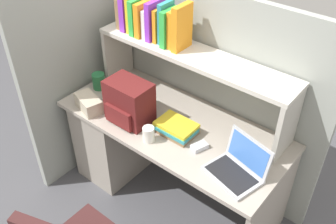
# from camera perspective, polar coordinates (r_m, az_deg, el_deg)

# --- Properties ---
(ground_plane) EXTENTS (8.00, 8.00, 0.00)m
(ground_plane) POSITION_cam_1_polar(r_m,az_deg,el_deg) (3.12, 0.59, -12.01)
(ground_plane) COLOR #4C4C51
(desk) EXTENTS (1.60, 0.70, 0.73)m
(desk) POSITION_cam_1_polar(r_m,az_deg,el_deg) (3.01, -5.15, -3.39)
(desk) COLOR #AAA093
(desk) RESTS_ON ground_plane
(cubicle_partition_rear) EXTENTS (1.84, 0.05, 1.55)m
(cubicle_partition_rear) POSITION_cam_1_polar(r_m,az_deg,el_deg) (2.82, 5.53, 2.94)
(cubicle_partition_rear) COLOR #939991
(cubicle_partition_rear) RESTS_ON ground_plane
(cubicle_partition_left) EXTENTS (0.05, 1.06, 1.55)m
(cubicle_partition_left) POSITION_cam_1_polar(r_m,az_deg,el_deg) (3.05, -12.52, 5.07)
(cubicle_partition_left) COLOR #939991
(cubicle_partition_left) RESTS_ON ground_plane
(overhead_hutch) EXTENTS (1.44, 0.28, 0.45)m
(overhead_hutch) POSITION_cam_1_polar(r_m,az_deg,el_deg) (2.53, 3.61, 6.86)
(overhead_hutch) COLOR #BCB7AC
(overhead_hutch) RESTS_ON desk
(reference_books_on_shelf) EXTENTS (0.55, 0.18, 0.30)m
(reference_books_on_shelf) POSITION_cam_1_polar(r_m,az_deg,el_deg) (2.61, -2.33, 13.53)
(reference_books_on_shelf) COLOR olive
(reference_books_on_shelf) RESTS_ON overhead_hutch
(laptop) EXTENTS (0.36, 0.32, 0.22)m
(laptop) POSITION_cam_1_polar(r_m,az_deg,el_deg) (2.26, 10.39, -8.01)
(laptop) COLOR #B7BABF
(laptop) RESTS_ON desk
(backpack) EXTENTS (0.30, 0.23, 0.29)m
(backpack) POSITION_cam_1_polar(r_m,az_deg,el_deg) (2.56, -5.85, 1.44)
(backpack) COLOR #591919
(backpack) RESTS_ON desk
(computer_mouse) EXTENTS (0.09, 0.12, 0.03)m
(computer_mouse) POSITION_cam_1_polar(r_m,az_deg,el_deg) (2.41, 4.70, -5.14)
(computer_mouse) COLOR silver
(computer_mouse) RESTS_ON desk
(paper_cup) EXTENTS (0.08, 0.08, 0.10)m
(paper_cup) POSITION_cam_1_polar(r_m,az_deg,el_deg) (2.43, -2.91, -3.32)
(paper_cup) COLOR white
(paper_cup) RESTS_ON desk
(tissue_box) EXTENTS (0.24, 0.18, 0.10)m
(tissue_box) POSITION_cam_1_polar(r_m,az_deg,el_deg) (2.75, -11.72, 1.30)
(tissue_box) COLOR #BFB299
(tissue_box) RESTS_ON desk
(snack_canister) EXTENTS (0.10, 0.10, 0.12)m
(snack_canister) POSITION_cam_1_polar(r_m,az_deg,el_deg) (2.95, -10.24, 4.54)
(snack_canister) COLOR #26723F
(snack_canister) RESTS_ON desk
(desk_book_stack) EXTENTS (0.26, 0.19, 0.08)m
(desk_book_stack) POSITION_cam_1_polar(r_m,az_deg,el_deg) (2.49, 1.32, -2.45)
(desk_book_stack) COLOR olive
(desk_book_stack) RESTS_ON desk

